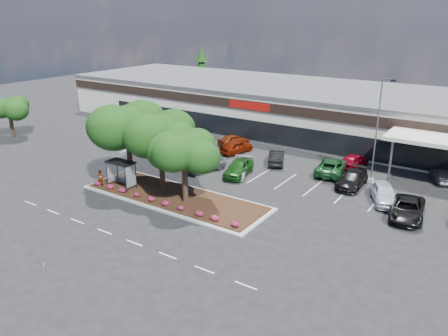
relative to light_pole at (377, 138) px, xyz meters
The scene contains 29 objects.
ground 22.05m from the light_pole, 123.11° to the right, with size 160.00×160.00×0.00m, color black.
retail_store 19.76m from the light_pole, 126.47° to the left, with size 80.40×25.20×6.25m.
landscape_island 20.19m from the light_pole, 134.42° to the right, with size 18.00×6.00×0.26m.
lane_markings 14.89m from the light_pole, 147.35° to the right, with size 33.12×20.06×0.01m.
shrub_row 21.63m from the light_pole, 130.45° to the right, with size 17.00×0.80×0.50m, color maroon, non-canonical shape.
bus_shelter 24.60m from the light_pole, 141.91° to the right, with size 2.75×1.55×2.59m.
island_tree_west 23.98m from the light_pole, 145.57° to the right, with size 7.20×7.20×7.89m, color #15330F, non-canonical shape.
island_tree_mid 20.76m from the light_pole, 141.69° to the right, with size 6.60×6.60×7.32m, color #15330F, non-canonical shape.
island_tree_east 18.92m from the light_pole, 130.53° to the right, with size 5.80×5.80×6.50m, color #15330F, non-canonical shape.
tree_west_far 46.90m from the light_pole, 167.61° to the right, with size 4.80×4.80×5.61m, color #15330F, non-canonical shape.
conifer_north_west 50.26m from the light_pole, 146.22° to the left, with size 4.40×4.40×10.00m, color #15330F.
person_waiting 26.91m from the light_pole, 142.82° to the right, with size 0.59×0.39×1.62m, color #594C47.
light_pole is the anchor object (origin of this frame).
survey_stake 31.34m from the light_pole, 113.84° to the right, with size 0.08×0.14×1.05m.
car_0 27.92m from the light_pole, behind, with size 1.79×5.14×1.69m, color silver.
car_1 25.08m from the light_pole, behind, with size 2.33×5.06×1.41m, color #160E59.
car_2 17.55m from the light_pole, 157.82° to the right, with size 1.89×4.69×1.60m, color slate.
car_3 14.00m from the light_pole, 155.83° to the right, with size 2.03×5.00×1.45m, color #A1A8AD.
car_4 13.92m from the light_pole, 154.74° to the right, with size 2.03×5.04×1.72m, color #184E15.
car_6 4.64m from the light_pole, 120.46° to the right, with size 2.13×5.24×1.52m, color black.
car_7 6.18m from the light_pole, 62.36° to the right, with size 1.97×4.90×1.67m, color silver.
car_8 8.86m from the light_pole, 53.79° to the right, with size 2.55×5.52×1.53m, color black.
car_9 27.42m from the light_pole, behind, with size 2.54×5.50×1.53m, color navy.
car_10 16.94m from the light_pole, behind, with size 1.83×4.54×1.55m, color #6D1805.
car_11 19.18m from the light_pole, behind, with size 1.69×4.21×1.43m, color maroon.
car_13 11.28m from the light_pole, behind, with size 1.61×4.61×1.52m, color black.
car_14 5.74m from the light_pole, behind, with size 2.67×5.79×1.61m, color #194D23.
car_15 5.99m from the light_pole, 131.08° to the left, with size 1.81×4.51×1.54m, color maroon.
car_16 8.09m from the light_pole, 35.84° to the left, with size 1.63×4.04×1.38m, color #5D5B63.
Camera 1 is at (22.10, -23.95, 15.97)m, focal length 35.00 mm.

